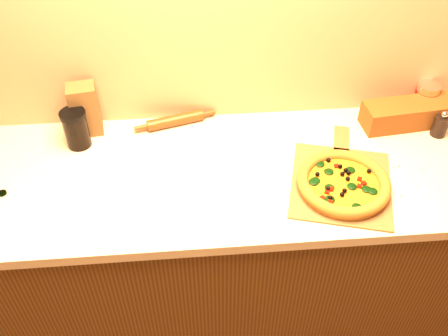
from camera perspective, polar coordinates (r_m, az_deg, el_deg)
The scene contains 11 objects.
cabinet at distance 2.13m, azimuth -0.84°, elevation -9.46°, with size 2.80×0.65×0.86m, color #45230E.
countertop at distance 1.79m, azimuth -0.99°, elevation -0.80°, with size 2.84×0.68×0.04m, color beige.
pizza_peel at distance 1.78m, azimuth 13.20°, elevation -1.47°, with size 0.42×0.54×0.01m.
pizza at distance 1.74m, azimuth 13.49°, elevation -1.72°, with size 0.32×0.32×0.05m.
bottle_cap at distance 1.86m, azimuth -24.02°, elevation -2.64°, with size 0.03×0.03×0.01m, color black.
pepper_grinder at distance 2.07m, azimuth 23.50°, elevation 4.50°, with size 0.06×0.06×0.11m.
rolling_pin at distance 1.97m, azimuth -5.60°, elevation 5.45°, with size 0.32×0.10×0.04m.
coffee_canister at distance 2.16m, azimuth 22.06°, elevation 7.47°, with size 0.09×0.09×0.13m.
bread_bag at distance 2.08m, azimuth 20.31°, elevation 5.83°, with size 0.36×0.12×0.10m, color brown.
paper_bag at distance 1.95m, azimuth -15.59°, elevation 6.45°, with size 0.10×0.08×0.21m, color brown.
dark_jar at distance 1.91m, azimuth -16.55°, elevation 4.33°, with size 0.09×0.09×0.15m.
Camera 1 is at (-0.08, 0.15, 2.14)m, focal length 40.00 mm.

